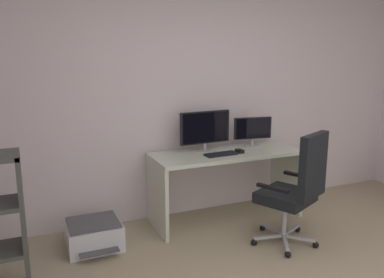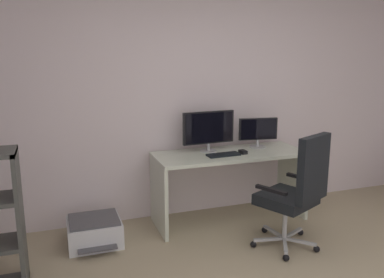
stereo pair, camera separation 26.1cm
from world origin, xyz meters
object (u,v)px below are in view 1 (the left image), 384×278
desk (227,169)px  keyboard (221,154)px  printer (94,234)px  monitor_secondary (253,130)px  monitor_main (205,129)px  computer_mouse (240,151)px  office_chair (297,187)px

desk → keyboard: bearing=-140.8°
desk → printer: 1.51m
desk → monitor_secondary: size_ratio=3.71×
desk → monitor_main: size_ratio=2.79×
computer_mouse → monitor_main: bearing=145.1°
monitor_main → keyboard: monitor_main is taller
keyboard → monitor_main: bearing=106.9°
desk → office_chair: size_ratio=1.47×
desk → computer_mouse: bearing=-39.3°
office_chair → printer: 1.92m
monitor_secondary → monitor_main: bearing=-180.0°
office_chair → printer: office_chair is taller
monitor_secondary → office_chair: bearing=-96.2°
desk → computer_mouse: 0.25m
printer → monitor_main: bearing=10.1°
desk → monitor_main: bearing=149.9°
monitor_main → keyboard: 0.33m
monitor_main → monitor_secondary: (0.59, 0.00, -0.06)m
monitor_secondary → office_chair: 1.01m
desk → monitor_secondary: (0.39, 0.12, 0.38)m
keyboard → computer_mouse: bearing=1.0°
keyboard → computer_mouse: 0.23m
monitor_secondary → keyboard: monitor_secondary is taller
keyboard → computer_mouse: computer_mouse is taller
monitor_secondary → computer_mouse: (-0.28, -0.20, -0.17)m
monitor_main → computer_mouse: size_ratio=5.75×
office_chair → keyboard: bearing=119.7°
monitor_main → printer: monitor_main is taller
monitor_secondary → printer: 2.02m
keyboard → office_chair: office_chair is taller
computer_mouse → office_chair: bearing=-77.5°
computer_mouse → printer: bearing=179.3°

